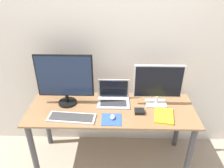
{
  "coord_description": "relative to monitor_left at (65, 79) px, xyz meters",
  "views": [
    {
      "loc": [
        0.05,
        -1.49,
        1.98
      ],
      "look_at": [
        0.01,
        0.33,
        0.97
      ],
      "focal_mm": 35.0,
      "sensor_mm": 36.0,
      "label": 1
    }
  ],
  "objects": [
    {
      "name": "monitor_right",
      "position": [
        0.91,
        -0.0,
        -0.05
      ],
      "size": [
        0.48,
        0.15,
        0.44
      ],
      "color": "silver",
      "rests_on": "desk"
    },
    {
      "name": "keyboard",
      "position": [
        0.09,
        -0.25,
        -0.28
      ],
      "size": [
        0.46,
        0.19,
        0.02
      ],
      "color": "silver",
      "rests_on": "desk"
    },
    {
      "name": "wall_back",
      "position": [
        0.46,
        0.28,
        0.26
      ],
      "size": [
        7.0,
        0.05,
        2.5
      ],
      "color": "silver",
      "rests_on": "ground_plane"
    },
    {
      "name": "laptop",
      "position": [
        0.48,
        0.04,
        -0.23
      ],
      "size": [
        0.33,
        0.22,
        0.23
      ],
      "color": "silver",
      "rests_on": "desk"
    },
    {
      "name": "power_brick",
      "position": [
        0.73,
        -0.15,
        -0.27
      ],
      "size": [
        0.09,
        0.08,
        0.03
      ],
      "color": "black",
      "rests_on": "desk"
    },
    {
      "name": "book",
      "position": [
        0.96,
        -0.21,
        -0.28
      ],
      "size": [
        0.21,
        0.26,
        0.02
      ],
      "color": "yellow",
      "rests_on": "desk"
    },
    {
      "name": "monitor_left",
      "position": [
        0.0,
        0.0,
        0.0
      ],
      "size": [
        0.56,
        0.19,
        0.54
      ],
      "color": "black",
      "rests_on": "desk"
    },
    {
      "name": "mouse",
      "position": [
        0.47,
        -0.25,
        -0.26
      ],
      "size": [
        0.04,
        0.07,
        0.03
      ],
      "color": "silver",
      "rests_on": "mousepad"
    },
    {
      "name": "desk",
      "position": [
        0.46,
        -0.09,
        -0.42
      ],
      "size": [
        1.67,
        0.6,
        0.7
      ],
      "color": "olive",
      "rests_on": "ground_plane"
    },
    {
      "name": "mousepad",
      "position": [
        0.46,
        -0.26,
        -0.28
      ],
      "size": [
        0.19,
        0.18,
        0.0
      ],
      "color": "#2D519E",
      "rests_on": "desk"
    }
  ]
}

